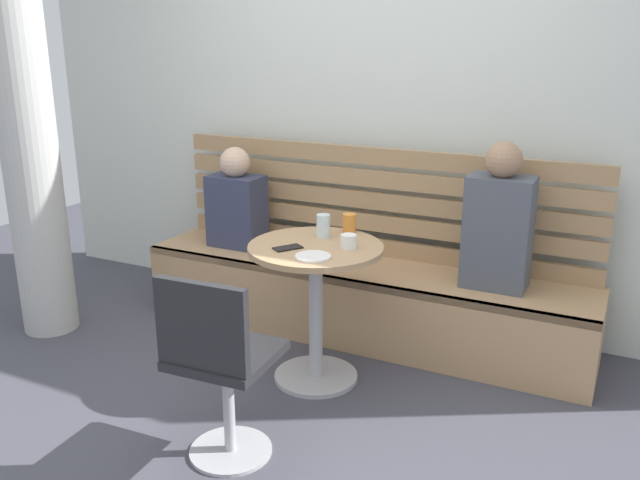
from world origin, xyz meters
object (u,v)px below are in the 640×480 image
Objects in this scene: cafe_table at (316,287)px; person_adult at (499,223)px; cup_ceramic_white at (349,242)px; phone_on_table at (288,248)px; person_child_left at (237,203)px; cup_glass_tall at (323,226)px; cup_tumbler_orange at (349,223)px; plate_small at (313,257)px; booth_bench at (359,300)px; white_chair at (218,363)px.

cafe_table is 1.02m from person_adult.
phone_on_table is at bearing -152.82° from cup_ceramic_white.
person_child_left is 7.96× the size of cup_ceramic_white.
person_child_left reaches higher than cup_glass_tall.
phone_on_table is at bearing -111.61° from cup_tumbler_orange.
plate_small is at bearing -168.44° from phone_on_table.
person_adult reaches higher than plate_small.
cafe_table is 1.09m from person_child_left.
plate_small is (-0.69, -0.80, -0.05)m from person_adult.
cup_ceramic_white is at bearing 66.38° from plate_small.
cup_glass_tall is (-0.19, 0.12, 0.03)m from cup_ceramic_white.
cafe_table is 9.25× the size of cup_ceramic_white.
cup_ceramic_white is 0.23m from plate_small.
phone_on_table is (0.78, -0.73, 0.02)m from person_child_left.
booth_bench is 22.50× the size of cup_glass_tall.
cup_glass_tall is at bearing 149.20° from cup_ceramic_white.
plate_small reaches higher than booth_bench.
cup_ceramic_white is at bearing -72.69° from booth_bench.
booth_bench is 3.65× the size of cafe_table.
booth_bench is 0.67m from cafe_table.
plate_small is (0.09, -0.78, 0.52)m from booth_bench.
booth_bench is 0.82m from cup_ceramic_white.
person_child_left is 1.00m from cup_tumbler_orange.
white_chair is 5.00× the size of plate_small.
white_chair is at bearing -90.54° from cup_glass_tall.
cafe_table is 5.29× the size of phone_on_table.
booth_bench is 0.88m from phone_on_table.
person_child_left is 1.07m from phone_on_table.
cup_ceramic_white is at bearing -135.56° from person_adult.
cup_ceramic_white is at bearing -29.85° from person_child_left.
cafe_table is 6.17× the size of cup_glass_tall.
white_chair is at bearing -119.39° from person_adult.
white_chair is at bearing -91.06° from booth_bench.
plate_small is at bearing -67.19° from cafe_table.
cup_tumbler_orange reaches higher than cup_ceramic_white.
person_adult is 0.84m from cup_ceramic_white.
person_child_left is at bearing -9.52° from phone_on_table.
cup_tumbler_orange is at bearing 58.76° from cup_glass_tall.
plate_small is (0.11, 0.63, 0.28)m from white_chair.
person_adult reaches higher than phone_on_table.
white_chair reaches higher than cup_tumbler_orange.
person_child_left is 6.37× the size of cup_tumbler_orange.
cup_tumbler_orange reaches higher than phone_on_table.
person_adult is at bearing 1.36° from booth_bench.
cafe_table is at bearing -88.96° from booth_bench.
person_adult is (0.77, 0.62, 0.27)m from cafe_table.
plate_small is at bearing -87.64° from cup_tumbler_orange.
cup_glass_tall is (-0.80, -0.47, 0.01)m from person_adult.
person_adult is at bearing 30.73° from cup_glass_tall.
white_chair is 6.07× the size of phone_on_table.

